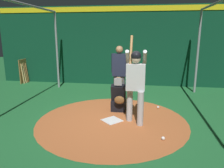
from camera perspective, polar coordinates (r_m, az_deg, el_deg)
ground_plane at (r=5.44m, az=0.00°, el=-9.79°), size 27.19×27.19×0.00m
dirt_circle at (r=5.44m, az=0.00°, el=-9.76°), size 3.73×3.73×0.01m
home_plate at (r=5.44m, az=0.00°, el=-9.67°), size 0.59×0.59×0.01m
batter at (r=5.04m, az=6.26°, el=1.01°), size 0.68×0.49×2.10m
catcher at (r=6.00m, az=1.77°, el=-3.64°), size 0.58×0.40×0.98m
umpire at (r=6.60m, az=1.95°, el=3.42°), size 0.22×0.49×1.78m
back_wall at (r=9.06m, az=3.79°, el=10.12°), size 0.22×11.19×3.26m
cage_frame at (r=5.01m, az=0.00°, el=13.33°), size 6.34×5.39×2.98m
bat_rack at (r=10.34m, az=-22.14°, el=3.16°), size 0.82×0.19×1.05m
baseball_0 at (r=6.41m, az=12.19°, el=-6.07°), size 0.07×0.07×0.07m
baseball_1 at (r=4.63m, az=13.49°, el=-13.91°), size 0.07×0.07×0.07m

